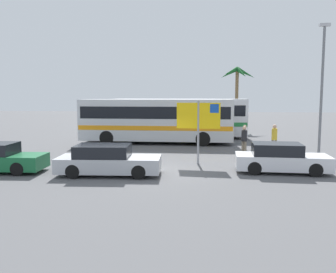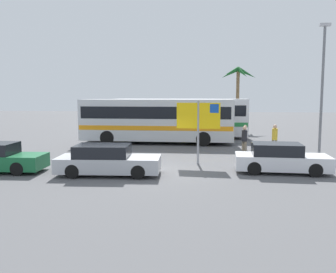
% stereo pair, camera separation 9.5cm
% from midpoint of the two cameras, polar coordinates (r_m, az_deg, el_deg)
% --- Properties ---
extents(ground, '(120.00, 120.00, 0.00)m').
position_cam_midpoint_polar(ground, '(16.83, -3.50, -5.44)').
color(ground, '#565659').
extents(bus_front_coach, '(10.86, 2.66, 3.17)m').
position_cam_midpoint_polar(bus_front_coach, '(26.27, -1.92, 2.80)').
color(bus_front_coach, silver).
rests_on(bus_front_coach, ground).
extents(bus_rear_coach, '(10.86, 2.66, 3.17)m').
position_cam_midpoint_polar(bus_rear_coach, '(29.83, 1.66, 3.24)').
color(bus_rear_coach, white).
rests_on(bus_rear_coach, ground).
extents(ferry_sign, '(2.20, 0.23, 3.20)m').
position_cam_midpoint_polar(ferry_sign, '(18.39, 4.78, 2.88)').
color(ferry_sign, gray).
rests_on(ferry_sign, ground).
extents(car_white, '(4.17, 1.85, 1.32)m').
position_cam_midpoint_polar(car_white, '(17.18, 17.07, -3.32)').
color(car_white, silver).
rests_on(car_white, ground).
extents(car_silver, '(4.56, 2.03, 1.32)m').
position_cam_midpoint_polar(car_silver, '(16.15, -9.62, -3.73)').
color(car_silver, '#B7BABF').
rests_on(car_silver, ground).
extents(pedestrian_crossing_lot, '(0.32, 0.32, 1.69)m').
position_cam_midpoint_polar(pedestrian_crossing_lot, '(21.48, 11.73, -0.27)').
color(pedestrian_crossing_lot, '#706656').
rests_on(pedestrian_crossing_lot, ground).
extents(pedestrian_by_bus, '(0.32, 0.32, 1.76)m').
position_cam_midpoint_polar(pedestrian_by_bus, '(22.36, 16.21, -0.02)').
color(pedestrian_by_bus, '#706656').
rests_on(pedestrian_by_bus, ground).
extents(pedestrian_near_sign, '(0.32, 0.32, 1.61)m').
position_cam_midpoint_polar(pedestrian_near_sign, '(23.51, 11.81, 0.16)').
color(pedestrian_near_sign, '#706656').
rests_on(pedestrian_near_sign, ground).
extents(lamp_post_left_side, '(0.56, 0.20, 7.21)m').
position_cam_midpoint_polar(lamp_post_left_side, '(21.13, 22.85, 7.22)').
color(lamp_post_left_side, slate).
rests_on(lamp_post_left_side, ground).
extents(palm_tree_seaside, '(3.52, 3.56, 6.27)m').
position_cam_midpoint_polar(palm_tree_seaside, '(37.11, 10.68, 8.73)').
color(palm_tree_seaside, brown).
rests_on(palm_tree_seaside, ground).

